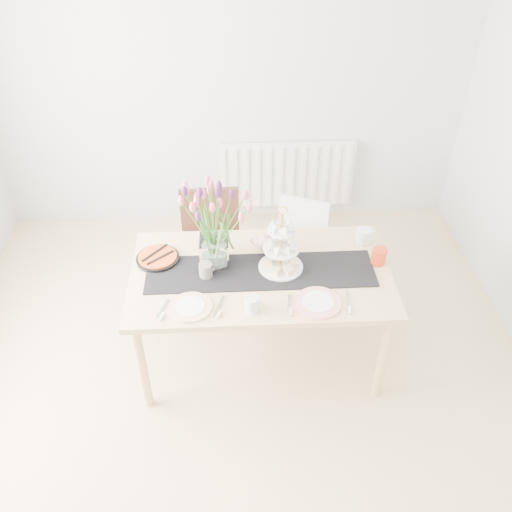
{
  "coord_description": "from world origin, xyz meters",
  "views": [
    {
      "loc": [
        0.01,
        -2.03,
        2.9
      ],
      "look_at": [
        0.14,
        0.45,
        0.92
      ],
      "focal_mm": 38.0,
      "sensor_mm": 36.0,
      "label": 1
    }
  ],
  "objects_px": {
    "chair_white": "(299,243)",
    "mug_orange": "(379,256)",
    "cream_jug": "(363,236)",
    "tart_tin": "(158,258)",
    "radiator": "(286,175)",
    "plate_right": "(318,303)",
    "dining_table": "(260,281)",
    "teapot": "(267,243)",
    "mug_white": "(252,304)",
    "plate_left": "(191,307)",
    "chair_brown": "(211,239)",
    "mug_grey": "(206,270)",
    "cake_stand": "(281,254)",
    "tulip_vase": "(212,215)"
  },
  "relations": [
    {
      "from": "mug_white",
      "to": "plate_right",
      "type": "distance_m",
      "value": 0.39
    },
    {
      "from": "chair_white",
      "to": "mug_orange",
      "type": "relative_size",
      "value": 7.2
    },
    {
      "from": "radiator",
      "to": "tulip_vase",
      "type": "bearing_deg",
      "value": -111.07
    },
    {
      "from": "cake_stand",
      "to": "mug_orange",
      "type": "relative_size",
      "value": 3.79
    },
    {
      "from": "chair_white",
      "to": "mug_orange",
      "type": "xyz_separation_m",
      "value": [
        0.41,
        -0.64,
        0.36
      ]
    },
    {
      "from": "cream_jug",
      "to": "plate_left",
      "type": "relative_size",
      "value": 0.4
    },
    {
      "from": "tart_tin",
      "to": "plate_right",
      "type": "height_order",
      "value": "tart_tin"
    },
    {
      "from": "radiator",
      "to": "plate_right",
      "type": "distance_m",
      "value": 2.01
    },
    {
      "from": "chair_brown",
      "to": "cake_stand",
      "type": "height_order",
      "value": "cake_stand"
    },
    {
      "from": "mug_orange",
      "to": "plate_left",
      "type": "relative_size",
      "value": 0.43
    },
    {
      "from": "teapot",
      "to": "chair_white",
      "type": "bearing_deg",
      "value": 80.44
    },
    {
      "from": "dining_table",
      "to": "tart_tin",
      "type": "relative_size",
      "value": 5.9
    },
    {
      "from": "radiator",
      "to": "plate_left",
      "type": "distance_m",
      "value": 2.14
    },
    {
      "from": "chair_brown",
      "to": "cake_stand",
      "type": "relative_size",
      "value": 2.15
    },
    {
      "from": "chair_brown",
      "to": "mug_grey",
      "type": "distance_m",
      "value": 0.77
    },
    {
      "from": "cream_jug",
      "to": "tart_tin",
      "type": "xyz_separation_m",
      "value": [
        -1.33,
        -0.12,
        -0.03
      ]
    },
    {
      "from": "teapot",
      "to": "tulip_vase",
      "type": "bearing_deg",
      "value": -143.66
    },
    {
      "from": "dining_table",
      "to": "tulip_vase",
      "type": "distance_m",
      "value": 0.53
    },
    {
      "from": "dining_table",
      "to": "cream_jug",
      "type": "relative_size",
      "value": 16.22
    },
    {
      "from": "tart_tin",
      "to": "mug_orange",
      "type": "distance_m",
      "value": 1.38
    },
    {
      "from": "cream_jug",
      "to": "plate_left",
      "type": "xyz_separation_m",
      "value": [
        -1.1,
        -0.57,
        -0.04
      ]
    },
    {
      "from": "cream_jug",
      "to": "mug_grey",
      "type": "bearing_deg",
      "value": -170.85
    },
    {
      "from": "cake_stand",
      "to": "cream_jug",
      "type": "bearing_deg",
      "value": 23.23
    },
    {
      "from": "cake_stand",
      "to": "plate_right",
      "type": "xyz_separation_m",
      "value": [
        0.19,
        -0.32,
        -0.11
      ]
    },
    {
      "from": "cream_jug",
      "to": "plate_right",
      "type": "relative_size",
      "value": 0.37
    },
    {
      "from": "mug_white",
      "to": "plate_left",
      "type": "distance_m",
      "value": 0.35
    },
    {
      "from": "mug_grey",
      "to": "teapot",
      "type": "bearing_deg",
      "value": 0.42
    },
    {
      "from": "dining_table",
      "to": "mug_orange",
      "type": "distance_m",
      "value": 0.75
    },
    {
      "from": "cake_stand",
      "to": "plate_left",
      "type": "xyz_separation_m",
      "value": [
        -0.54,
        -0.32,
        -0.11
      ]
    },
    {
      "from": "chair_white",
      "to": "tart_tin",
      "type": "xyz_separation_m",
      "value": [
        -0.97,
        -0.54,
        0.33
      ]
    },
    {
      "from": "chair_white",
      "to": "mug_grey",
      "type": "distance_m",
      "value": 1.04
    },
    {
      "from": "cream_jug",
      "to": "tart_tin",
      "type": "height_order",
      "value": "cream_jug"
    },
    {
      "from": "mug_white",
      "to": "tulip_vase",
      "type": "bearing_deg",
      "value": 126.54
    },
    {
      "from": "radiator",
      "to": "chair_white",
      "type": "bearing_deg",
      "value": -89.97
    },
    {
      "from": "tart_tin",
      "to": "plate_left",
      "type": "bearing_deg",
      "value": -63.27
    },
    {
      "from": "radiator",
      "to": "cream_jug",
      "type": "bearing_deg",
      "value": -75.78
    },
    {
      "from": "cake_stand",
      "to": "mug_grey",
      "type": "relative_size",
      "value": 4.18
    },
    {
      "from": "dining_table",
      "to": "cream_jug",
      "type": "distance_m",
      "value": 0.75
    },
    {
      "from": "chair_brown",
      "to": "plate_right",
      "type": "relative_size",
      "value": 3.26
    },
    {
      "from": "mug_grey",
      "to": "mug_white",
      "type": "relative_size",
      "value": 1.02
    },
    {
      "from": "chair_brown",
      "to": "plate_left",
      "type": "height_order",
      "value": "chair_brown"
    },
    {
      "from": "chair_brown",
      "to": "plate_right",
      "type": "height_order",
      "value": "chair_brown"
    },
    {
      "from": "cream_jug",
      "to": "plate_left",
      "type": "distance_m",
      "value": 1.24
    },
    {
      "from": "chair_brown",
      "to": "cream_jug",
      "type": "distance_m",
      "value": 1.13
    },
    {
      "from": "mug_white",
      "to": "cream_jug",
      "type": "bearing_deg",
      "value": 49.37
    },
    {
      "from": "mug_orange",
      "to": "chair_brown",
      "type": "bearing_deg",
      "value": 116.17
    },
    {
      "from": "radiator",
      "to": "tart_tin",
      "type": "bearing_deg",
      "value": -122.19
    },
    {
      "from": "teapot",
      "to": "mug_white",
      "type": "xyz_separation_m",
      "value": [
        -0.12,
        -0.54,
        -0.02
      ]
    },
    {
      "from": "tulip_vase",
      "to": "mug_white",
      "type": "relative_size",
      "value": 6.82
    },
    {
      "from": "chair_brown",
      "to": "chair_white",
      "type": "height_order",
      "value": "chair_brown"
    }
  ]
}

